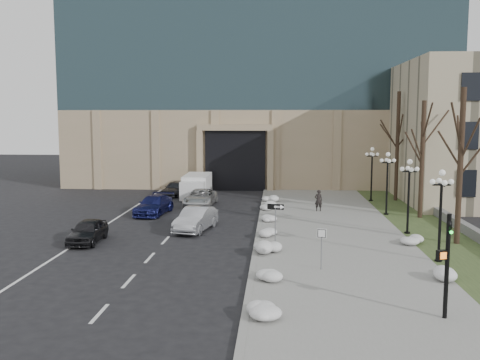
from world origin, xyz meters
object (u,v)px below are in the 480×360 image
object	(u,v)px
lamppost_b	(409,186)
lamppost_c	(387,175)
traffic_signal	(446,268)
pedestrian	(318,200)
car_e	(175,188)
keep_sign	(322,240)
car_d	(200,198)
car_c	(154,205)
car_b	(196,219)
box_truck	(196,186)
lamppost_a	(441,203)
lamppost_d	(372,167)
one_way_sign	(278,212)
car_a	(88,231)

from	to	relation	value
lamppost_b	lamppost_c	bearing A→B (deg)	90.00
traffic_signal	lamppost_c	world-z (taller)	lamppost_c
pedestrian	car_e	bearing A→B (deg)	-37.36
traffic_signal	keep_sign	bearing A→B (deg)	104.25
keep_sign	traffic_signal	xyz separation A→B (m)	(3.93, -5.94, 0.42)
car_d	traffic_signal	bearing A→B (deg)	-60.76
car_e	lamppost_c	distance (m)	19.95
pedestrian	keep_sign	size ratio (longest dim) A/B	0.79
keep_sign	car_c	bearing A→B (deg)	137.07
car_b	lamppost_c	xyz separation A→B (m)	(13.38, 6.16, 2.31)
car_c	lamppost_b	distance (m)	18.58
car_c	pedestrian	bearing A→B (deg)	13.78
car_e	lamppost_b	size ratio (longest dim) A/B	0.85
car_e	lamppost_b	xyz separation A→B (m)	(17.63, -15.52, 2.38)
box_truck	traffic_signal	size ratio (longest dim) A/B	1.61
car_c	pedestrian	world-z (taller)	pedestrian
traffic_signal	lamppost_c	bearing A→B (deg)	65.00
lamppost_a	car_e	bearing A→B (deg)	128.69
keep_sign	lamppost_c	distance (m)	16.16
car_e	box_truck	xyz separation A→B (m)	(2.09, -0.58, 0.28)
lamppost_b	lamppost_d	distance (m)	13.00
car_d	lamppost_d	bearing A→B (deg)	14.31
car_d	lamppost_a	bearing A→B (deg)	-46.36
car_e	lamppost_c	bearing A→B (deg)	-16.15
box_truck	lamppost_b	xyz separation A→B (m)	(15.54, -14.93, 2.10)
car_d	pedestrian	size ratio (longest dim) A/B	3.04
car_e	one_way_sign	xyz separation A→B (m)	(9.55, -19.94, 1.45)
pedestrian	lamppost_a	bearing A→B (deg)	104.10
pedestrian	lamppost_c	world-z (taller)	lamppost_c
box_truck	car_c	bearing A→B (deg)	-102.72
car_c	keep_sign	bearing A→B (deg)	-45.10
car_b	lamppost_d	distance (m)	18.57
car_c	car_d	distance (m)	4.95
car_b	traffic_signal	xyz separation A→B (m)	(11.28, -14.70, 1.20)
lamppost_a	pedestrian	bearing A→B (deg)	109.37
car_b	lamppost_b	distance (m)	13.59
one_way_sign	lamppost_b	bearing A→B (deg)	39.13
traffic_signal	one_way_sign	bearing A→B (deg)	101.80
car_c	lamppost_c	world-z (taller)	lamppost_c
car_c	lamppost_a	xyz separation A→B (m)	(17.44, -12.46, 2.36)
car_a	car_c	bearing A→B (deg)	77.38
car_c	lamppost_b	xyz separation A→B (m)	(17.44, -5.96, 2.36)
box_truck	lamppost_b	world-z (taller)	lamppost_b
lamppost_b	lamppost_c	xyz separation A→B (m)	(0.00, 6.50, 0.00)
pedestrian	lamppost_b	xyz separation A→B (m)	(4.95, -7.56, 2.13)
car_b	one_way_sign	bearing A→B (deg)	-30.35
keep_sign	lamppost_b	xyz separation A→B (m)	(6.04, 8.41, 1.54)
car_a	traffic_signal	size ratio (longest dim) A/B	1.02
lamppost_c	car_e	bearing A→B (deg)	152.91
pedestrian	lamppost_d	size ratio (longest dim) A/B	0.35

